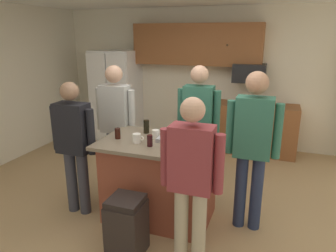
{
  "coord_description": "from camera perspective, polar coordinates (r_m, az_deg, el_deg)",
  "views": [
    {
      "loc": [
        1.08,
        -3.19,
        2.12
      ],
      "look_at": [
        -0.11,
        0.19,
        1.05
      ],
      "focal_mm": 33.35,
      "sensor_mm": 36.0,
      "label": 1
    }
  ],
  "objects": [
    {
      "name": "floor",
      "position": [
        3.98,
        0.6,
        -15.57
      ],
      "size": [
        7.04,
        7.04,
        0.0
      ],
      "primitive_type": "plane",
      "color": "tan",
      "rests_on": "ground"
    },
    {
      "name": "back_wall",
      "position": [
        6.15,
        9.19,
        8.7
      ],
      "size": [
        6.4,
        0.1,
        2.6
      ],
      "primitive_type": "cube",
      "color": "beige",
      "rests_on": "ground"
    },
    {
      "name": "cabinet_run_upper",
      "position": [
        5.98,
        5.22,
        14.64
      ],
      "size": [
        2.4,
        0.38,
        0.75
      ],
      "color": "brown"
    },
    {
      "name": "cabinet_run_lower",
      "position": [
        5.93,
        13.95,
        -0.27
      ],
      "size": [
        1.8,
        0.63,
        0.9
      ],
      "color": "brown",
      "rests_on": "ground"
    },
    {
      "name": "refrigerator",
      "position": [
        6.49,
        -9.4,
        5.52
      ],
      "size": [
        0.86,
        0.76,
        1.8
      ],
      "color": "white",
      "rests_on": "ground"
    },
    {
      "name": "microwave_over_range",
      "position": [
        5.75,
        14.66,
        9.36
      ],
      "size": [
        0.56,
        0.4,
        0.32
      ],
      "primitive_type": "cube",
      "color": "black"
    },
    {
      "name": "kitchen_island",
      "position": [
        3.69,
        -1.57,
        -9.73
      ],
      "size": [
        1.34,
        0.88,
        0.95
      ],
      "color": "brown",
      "rests_on": "ground"
    },
    {
      "name": "person_guest_left",
      "position": [
        3.41,
        15.18,
        -2.74
      ],
      "size": [
        0.57,
        0.23,
        1.76
      ],
      "rotation": [
        0.0,
        0.0,
        -3.01
      ],
      "color": "#232D4C",
      "rests_on": "ground"
    },
    {
      "name": "person_guest_right",
      "position": [
        3.79,
        -16.83,
        -2.57
      ],
      "size": [
        0.57,
        0.22,
        1.61
      ],
      "rotation": [
        0.0,
        0.0,
        0.22
      ],
      "color": "#383842",
      "rests_on": "ground"
    },
    {
      "name": "person_host_foreground",
      "position": [
        4.24,
        -9.47,
        1.1
      ],
      "size": [
        0.57,
        0.23,
        1.73
      ],
      "rotation": [
        0.0,
        0.0,
        -0.54
      ],
      "color": "#4C5166",
      "rests_on": "ground"
    },
    {
      "name": "person_guest_by_door",
      "position": [
        4.12,
        5.54,
        0.85
      ],
      "size": [
        0.57,
        0.23,
        1.74
      ],
      "rotation": [
        0.0,
        0.0,
        -1.9
      ],
      "color": "#383842",
      "rests_on": "ground"
    },
    {
      "name": "person_elder_center",
      "position": [
        2.77,
        4.26,
        -8.84
      ],
      "size": [
        0.57,
        0.22,
        1.62
      ],
      "rotation": [
        0.0,
        0.0,
        2.27
      ],
      "color": "tan",
      "rests_on": "ground"
    },
    {
      "name": "glass_short_whisky",
      "position": [
        3.62,
        -9.2,
        -1.35
      ],
      "size": [
        0.06,
        0.06,
        0.12
      ],
      "color": "black",
      "rests_on": "kitchen_island"
    },
    {
      "name": "mug_blue_stoneware",
      "position": [
        3.47,
        -5.71,
        -2.23
      ],
      "size": [
        0.13,
        0.09,
        0.1
      ],
      "color": "white",
      "rests_on": "kitchen_island"
    },
    {
      "name": "mug_ceramic_white",
      "position": [
        3.6,
        -2.22,
        -1.48
      ],
      "size": [
        0.13,
        0.08,
        0.1
      ],
      "color": "white",
      "rests_on": "kitchen_island"
    },
    {
      "name": "glass_pilsner",
      "position": [
        3.34,
        -3.35,
        -2.68
      ],
      "size": [
        0.06,
        0.06,
        0.12
      ],
      "color": "black",
      "rests_on": "kitchen_island"
    },
    {
      "name": "glass_dark_ale",
      "position": [
        3.31,
        0.5,
        -2.73
      ],
      "size": [
        0.06,
        0.06,
        0.14
      ],
      "color": "black",
      "rests_on": "kitchen_island"
    },
    {
      "name": "glass_stout_tall",
      "position": [
        3.78,
        -3.97,
        -0.12
      ],
      "size": [
        0.07,
        0.07,
        0.16
      ],
      "color": "black",
      "rests_on": "kitchen_island"
    },
    {
      "name": "tumbler_amber",
      "position": [
        3.19,
        2.7,
        -3.63
      ],
      "size": [
        0.07,
        0.07,
        0.13
      ],
      "color": "black",
      "rests_on": "kitchen_island"
    },
    {
      "name": "serving_tray",
      "position": [
        3.52,
        1.88,
        -2.35
      ],
      "size": [
        0.44,
        0.3,
        0.04
      ],
      "color": "#B7B7BC",
      "rests_on": "kitchen_island"
    },
    {
      "name": "trash_bin",
      "position": [
        3.24,
        -7.56,
        -17.7
      ],
      "size": [
        0.34,
        0.34,
        0.61
      ],
      "color": "black",
      "rests_on": "ground"
    }
  ]
}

